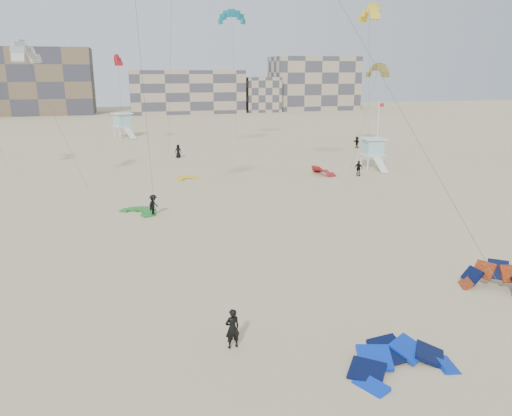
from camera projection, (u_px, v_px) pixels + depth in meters
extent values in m
plane|color=#CEB88A|center=(298.00, 344.00, 22.80)|extent=(320.00, 320.00, 0.00)
imported|color=black|center=(232.00, 328.00, 22.31)|extent=(0.77, 0.59, 1.89)
imported|color=black|center=(153.00, 205.00, 42.67)|extent=(1.24, 1.38, 1.85)
imported|color=black|center=(359.00, 168.00, 58.62)|extent=(1.06, 1.09, 1.83)
imported|color=black|center=(178.00, 151.00, 70.84)|extent=(0.99, 0.71, 1.89)
imported|color=black|center=(357.00, 142.00, 79.82)|extent=(0.70, 1.73, 1.82)
cylinder|color=#3F3F3F|center=(144.00, 94.00, 37.43)|extent=(0.80, 4.38, 18.79)
cylinder|color=#3F3F3F|center=(374.00, 62.00, 34.15)|extent=(4.42, 23.42, 23.22)
cylinder|color=#3F3F3F|center=(57.00, 122.00, 48.08)|extent=(4.76, 2.75, 12.56)
cylinder|color=#3F3F3F|center=(170.00, 53.00, 61.02)|extent=(0.97, 8.77, 26.23)
cylinder|color=#3F3F3F|center=(364.00, 120.00, 58.11)|extent=(4.67, 3.89, 10.90)
cylinder|color=#3F3F3F|center=(369.00, 85.00, 70.54)|extent=(3.30, 4.37, 18.18)
cylinder|color=#3F3F3F|center=(235.00, 82.00, 76.15)|extent=(0.25, 2.09, 18.53)
cylinder|color=#3F3F3F|center=(121.00, 103.00, 76.37)|extent=(0.05, 4.96, 12.39)
cube|color=white|center=(372.00, 154.00, 63.26)|extent=(2.70, 2.70, 0.13)
cube|color=#9FD1D9|center=(373.00, 147.00, 62.99)|extent=(2.22, 2.22, 1.87)
cube|color=white|center=(373.00, 139.00, 62.72)|extent=(2.80, 2.80, 0.15)
cube|color=white|center=(382.00, 165.00, 61.15)|extent=(1.03, 2.68, 1.54)
cube|color=white|center=(123.00, 126.00, 92.16)|extent=(4.05, 4.05, 0.15)
cube|color=#9FD1D9|center=(122.00, 120.00, 91.85)|extent=(3.33, 3.33, 2.17)
cube|color=white|center=(122.00, 113.00, 91.54)|extent=(4.19, 4.19, 0.17)
cube|color=white|center=(123.00, 134.00, 89.71)|extent=(2.30, 3.25, 1.80)
cylinder|color=white|center=(377.00, 135.00, 62.49)|extent=(0.11, 0.11, 8.43)
cube|color=red|center=(382.00, 105.00, 61.57)|extent=(0.63, 0.02, 0.42)
cube|color=brown|center=(40.00, 81.00, 138.45)|extent=(28.00, 14.00, 18.00)
cube|color=tan|center=(186.00, 91.00, 144.98)|extent=(32.00, 16.00, 12.00)
cube|color=tan|center=(314.00, 83.00, 155.78)|extent=(26.00, 14.00, 16.00)
cube|color=tan|center=(261.00, 94.00, 148.58)|extent=(10.00, 10.00, 10.00)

